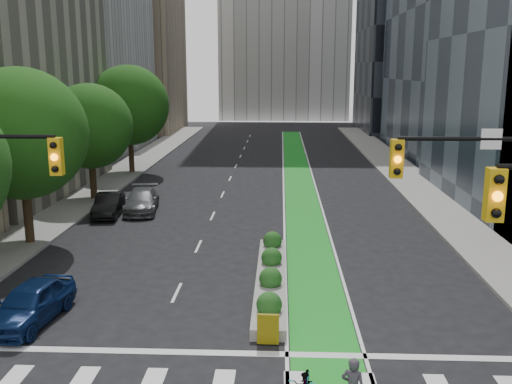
# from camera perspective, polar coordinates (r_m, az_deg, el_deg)

# --- Properties ---
(ground) EXTENTS (160.00, 160.00, 0.00)m
(ground) POSITION_cam_1_polar(r_m,az_deg,el_deg) (17.34, -3.10, -17.68)
(ground) COLOR black
(ground) RESTS_ON ground
(sidewalk_left) EXTENTS (3.60, 90.00, 0.15)m
(sidewalk_left) POSITION_cam_1_polar(r_m,az_deg,el_deg) (42.99, -15.65, 0.26)
(sidewalk_left) COLOR gray
(sidewalk_left) RESTS_ON ground
(sidewalk_right) EXTENTS (3.60, 90.00, 0.15)m
(sidewalk_right) POSITION_cam_1_polar(r_m,az_deg,el_deg) (42.13, 16.52, -0.03)
(sidewalk_right) COLOR gray
(sidewalk_right) RESTS_ON ground
(bike_lane_paint) EXTENTS (2.20, 70.00, 0.01)m
(bike_lane_paint) POSITION_cam_1_polar(r_m,az_deg,el_deg) (45.80, 4.26, 1.31)
(bike_lane_paint) COLOR #1B9522
(bike_lane_paint) RESTS_ON ground
(building_tan_far) EXTENTS (14.00, 16.00, 26.00)m
(building_tan_far) POSITION_cam_1_polar(r_m,az_deg,el_deg) (83.89, -12.84, 14.89)
(building_tan_far) COLOR tan
(building_tan_far) RESTS_ON ground
(building_dark_end) EXTENTS (14.00, 18.00, 28.00)m
(building_dark_end) POSITION_cam_1_polar(r_m,az_deg,el_deg) (85.16, 15.57, 15.38)
(building_dark_end) COLOR black
(building_dark_end) RESTS_ON ground
(tree_mid) EXTENTS (6.40, 6.40, 8.78)m
(tree_mid) POSITION_cam_1_polar(r_m,az_deg,el_deg) (29.89, -22.45, 5.40)
(tree_mid) COLOR black
(tree_mid) RESTS_ON ground
(tree_midfar) EXTENTS (5.60, 5.60, 7.76)m
(tree_midfar) POSITION_cam_1_polar(r_m,az_deg,el_deg) (39.20, -16.29, 6.32)
(tree_midfar) COLOR black
(tree_midfar) RESTS_ON ground
(tree_far) EXTENTS (6.60, 6.60, 9.00)m
(tree_far) POSITION_cam_1_polar(r_m,az_deg,el_deg) (48.70, -12.59, 8.45)
(tree_far) COLOR black
(tree_far) RESTS_ON ground
(median_planter) EXTENTS (1.20, 10.26, 1.10)m
(median_planter) POSITION_cam_1_polar(r_m,az_deg,el_deg) (23.50, 1.50, -8.38)
(median_planter) COLOR gray
(median_planter) RESTS_ON ground
(parked_car_left_near) EXTENTS (2.14, 4.35, 1.43)m
(parked_car_left_near) POSITION_cam_1_polar(r_m,az_deg,el_deg) (21.52, -21.63, -10.30)
(parked_car_left_near) COLOR #0C1F4C
(parked_car_left_near) RESTS_ON ground
(parked_car_left_mid) EXTENTS (1.88, 4.18, 1.33)m
(parked_car_left_mid) POSITION_cam_1_polar(r_m,az_deg,el_deg) (35.30, -14.52, -1.24)
(parked_car_left_mid) COLOR black
(parked_car_left_mid) RESTS_ON ground
(parked_car_left_far) EXTENTS (2.53, 4.94, 1.37)m
(parked_car_left_far) POSITION_cam_1_polar(r_m,az_deg,el_deg) (35.85, -11.37, -0.85)
(parked_car_left_far) COLOR #515356
(parked_car_left_far) RESTS_ON ground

